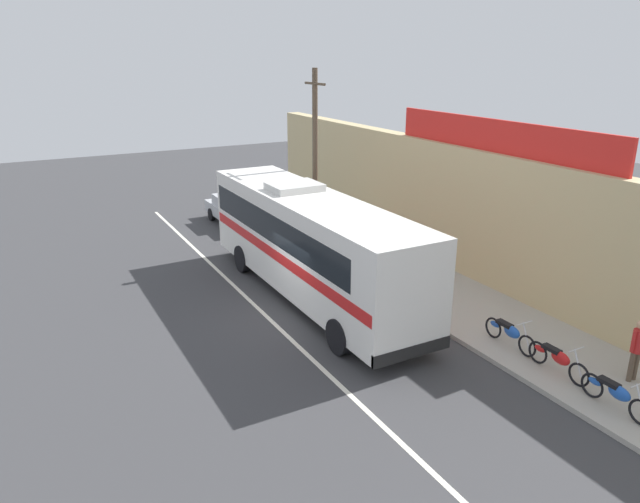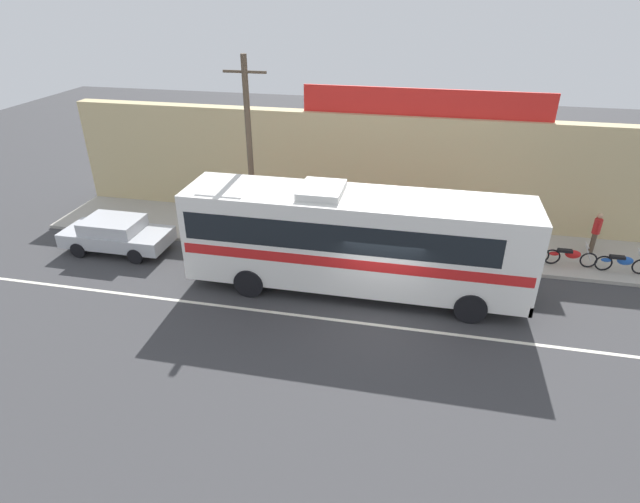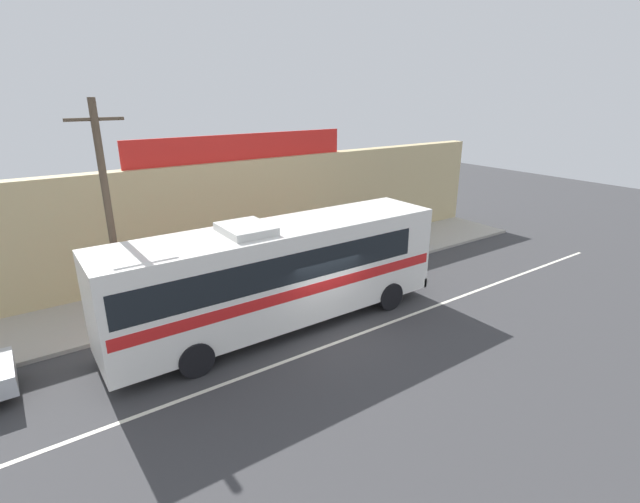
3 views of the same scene
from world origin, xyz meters
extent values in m
plane|color=#3A3A3D|center=(0.00, 0.00, 0.00)|extent=(70.00, 70.00, 0.00)
cube|color=#A8A399|center=(0.00, 5.20, 0.07)|extent=(30.00, 3.60, 0.14)
cube|color=tan|center=(0.00, 7.35, 2.40)|extent=(30.00, 0.70, 4.80)
cube|color=red|center=(0.78, 7.35, 5.35)|extent=(10.08, 0.12, 1.10)
cube|color=silver|center=(0.00, -0.80, 0.00)|extent=(30.00, 0.14, 0.01)
cube|color=white|center=(-1.07, 1.18, 1.99)|extent=(11.52, 2.46, 3.10)
cube|color=black|center=(-1.53, 1.18, 2.54)|extent=(10.14, 2.48, 0.96)
cube|color=red|center=(-1.07, 1.18, 1.69)|extent=(11.29, 2.48, 0.36)
cube|color=black|center=(4.66, 1.18, 2.44)|extent=(0.04, 2.22, 1.40)
cube|color=black|center=(4.65, 1.18, 0.62)|extent=(0.12, 2.46, 0.36)
cube|color=silver|center=(-2.22, 1.18, 3.66)|extent=(1.40, 1.72, 0.24)
cylinder|color=black|center=(2.85, 2.33, 0.52)|extent=(1.04, 0.32, 1.04)
cylinder|color=black|center=(2.85, 0.04, 0.52)|extent=(1.04, 0.32, 1.04)
cylinder|color=black|center=(-4.52, 2.33, 0.52)|extent=(1.04, 0.32, 1.04)
cylinder|color=black|center=(-4.52, 0.04, 0.52)|extent=(1.04, 0.32, 1.04)
cylinder|color=brown|center=(-5.54, 3.75, 3.80)|extent=(0.22, 0.22, 7.32)
cylinder|color=brown|center=(-5.54, 3.75, 6.86)|extent=(1.60, 0.10, 0.10)
torus|color=black|center=(9.11, 4.17, 0.45)|extent=(0.62, 0.06, 0.62)
torus|color=black|center=(7.84, 4.17, 0.45)|extent=(0.62, 0.06, 0.62)
cylinder|color=silver|center=(9.03, 4.17, 0.75)|extent=(0.34, 0.04, 0.65)
cylinder|color=silver|center=(8.93, 4.17, 1.07)|extent=(0.03, 0.56, 0.03)
ellipsoid|color=#1E51B2|center=(8.54, 4.17, 0.63)|extent=(0.56, 0.22, 0.34)
cube|color=black|center=(8.25, 4.17, 0.75)|extent=(0.52, 0.20, 0.10)
ellipsoid|color=#1E51B2|center=(7.90, 4.17, 0.59)|extent=(0.36, 0.14, 0.16)
torus|color=black|center=(7.36, 4.30, 0.45)|extent=(0.62, 0.06, 0.62)
torus|color=black|center=(6.06, 4.30, 0.45)|extent=(0.62, 0.06, 0.62)
cylinder|color=silver|center=(7.28, 4.30, 0.75)|extent=(0.34, 0.04, 0.65)
cylinder|color=silver|center=(7.18, 4.30, 1.07)|extent=(0.03, 0.56, 0.03)
ellipsoid|color=red|center=(6.77, 4.30, 0.63)|extent=(0.56, 0.22, 0.34)
cube|color=black|center=(6.48, 4.30, 0.75)|extent=(0.52, 0.20, 0.10)
ellipsoid|color=red|center=(6.12, 4.30, 0.59)|extent=(0.36, 0.14, 0.16)
torus|color=black|center=(5.67, 4.32, 0.45)|extent=(0.62, 0.06, 0.62)
torus|color=black|center=(4.40, 4.32, 0.45)|extent=(0.62, 0.06, 0.62)
cylinder|color=silver|center=(5.59, 4.32, 0.75)|extent=(0.34, 0.04, 0.65)
cylinder|color=silver|center=(5.49, 4.32, 1.07)|extent=(0.03, 0.56, 0.03)
ellipsoid|color=#1E51B2|center=(5.10, 4.32, 0.63)|extent=(0.56, 0.22, 0.34)
cube|color=black|center=(4.81, 4.32, 0.75)|extent=(0.52, 0.20, 0.10)
ellipsoid|color=#1E51B2|center=(4.46, 4.32, 0.59)|extent=(0.36, 0.14, 0.16)
cylinder|color=brown|center=(7.83, 5.81, 0.54)|extent=(0.13, 0.13, 0.80)
cylinder|color=brown|center=(7.83, 5.63, 0.54)|extent=(0.13, 0.13, 0.80)
cylinder|color=red|center=(7.83, 5.72, 1.25)|extent=(0.30, 0.30, 0.60)
sphere|color=tan|center=(7.83, 5.72, 1.69)|extent=(0.22, 0.22, 0.22)
cylinder|color=red|center=(7.83, 5.92, 1.28)|extent=(0.08, 0.08, 0.56)
cylinder|color=red|center=(7.83, 5.52, 1.28)|extent=(0.08, 0.08, 0.56)
camera|label=1|loc=(15.47, -7.43, 8.05)|focal=32.79mm
camera|label=2|loc=(0.94, -14.04, 9.63)|focal=28.48mm
camera|label=3|loc=(-8.07, -11.13, 7.62)|focal=25.86mm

